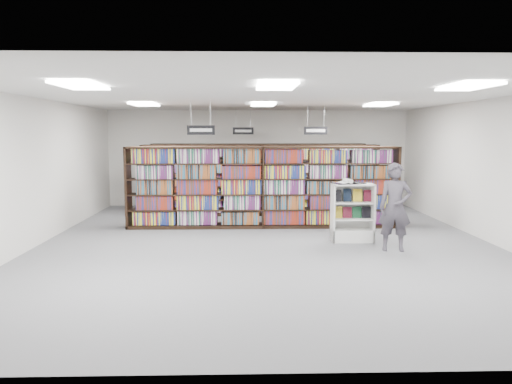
{
  "coord_description": "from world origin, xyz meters",
  "views": [
    {
      "loc": [
        -0.53,
        -10.82,
        2.43
      ],
      "look_at": [
        -0.22,
        0.5,
        1.1
      ],
      "focal_mm": 35.0,
      "sensor_mm": 36.0,
      "label": 1
    }
  ],
  "objects_px": {
    "endcap_display": "(352,221)",
    "shopper": "(395,207)",
    "bookshelf_row_near": "(263,187)",
    "open_book": "(348,182)"
  },
  "relations": [
    {
      "from": "endcap_display",
      "to": "shopper",
      "type": "xyz_separation_m",
      "value": [
        0.68,
        -0.96,
        0.46
      ]
    },
    {
      "from": "bookshelf_row_near",
      "to": "endcap_display",
      "type": "bearing_deg",
      "value": -41.81
    },
    {
      "from": "bookshelf_row_near",
      "to": "shopper",
      "type": "xyz_separation_m",
      "value": [
        2.63,
        -2.7,
        -0.14
      ]
    },
    {
      "from": "endcap_display",
      "to": "shopper",
      "type": "height_order",
      "value": "shopper"
    },
    {
      "from": "bookshelf_row_near",
      "to": "endcap_display",
      "type": "distance_m",
      "value": 2.68
    },
    {
      "from": "bookshelf_row_near",
      "to": "shopper",
      "type": "height_order",
      "value": "bookshelf_row_near"
    },
    {
      "from": "open_book",
      "to": "endcap_display",
      "type": "bearing_deg",
      "value": -29.25
    },
    {
      "from": "open_book",
      "to": "shopper",
      "type": "bearing_deg",
      "value": -65.37
    },
    {
      "from": "endcap_display",
      "to": "open_book",
      "type": "bearing_deg",
      "value": 164.83
    },
    {
      "from": "endcap_display",
      "to": "open_book",
      "type": "height_order",
      "value": "open_book"
    }
  ]
}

